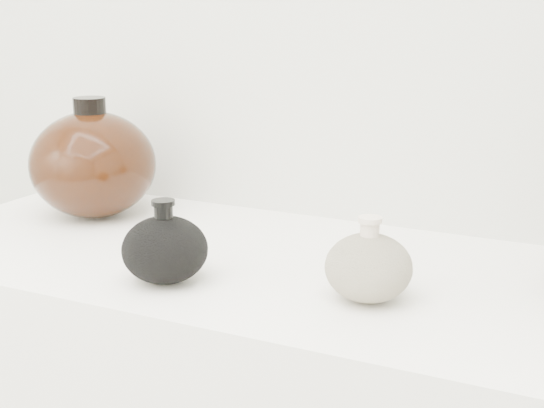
% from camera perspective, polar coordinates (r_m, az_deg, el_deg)
% --- Properties ---
extents(black_gourd_vase, '(0.14, 0.14, 0.12)m').
position_cam_1_polar(black_gourd_vase, '(1.03, -8.07, -3.37)').
color(black_gourd_vase, black).
rests_on(black_gourd_vase, display_counter).
extents(cream_gourd_vase, '(0.15, 0.15, 0.11)m').
position_cam_1_polar(cream_gourd_vase, '(0.97, 7.28, -4.71)').
color(cream_gourd_vase, '#BBAA92').
rests_on(cream_gourd_vase, display_counter).
extents(left_round_pot, '(0.24, 0.24, 0.21)m').
position_cam_1_polar(left_round_pot, '(1.37, -13.32, 2.96)').
color(left_round_pot, black).
rests_on(left_round_pot, display_counter).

